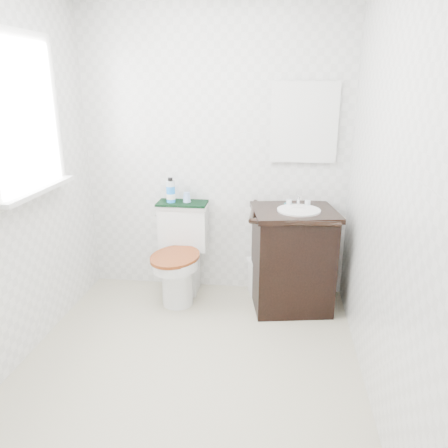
% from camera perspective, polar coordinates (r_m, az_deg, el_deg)
% --- Properties ---
extents(floor, '(2.40, 2.40, 0.00)m').
position_cam_1_polar(floor, '(2.98, -4.63, -18.03)').
color(floor, '#B3AD90').
rests_on(floor, ground).
extents(wall_back, '(2.40, 0.00, 2.40)m').
position_cam_1_polar(wall_back, '(3.63, -1.24, 9.30)').
color(wall_back, silver).
rests_on(wall_back, ground).
extents(wall_front, '(2.40, 0.00, 2.40)m').
position_cam_1_polar(wall_front, '(1.38, -16.03, -6.23)').
color(wall_front, silver).
rests_on(wall_front, ground).
extents(wall_left, '(0.00, 2.40, 2.40)m').
position_cam_1_polar(wall_left, '(2.91, -27.06, 5.15)').
color(wall_left, silver).
rests_on(wall_left, ground).
extents(wall_right, '(0.00, 2.40, 2.40)m').
position_cam_1_polar(wall_right, '(2.48, 20.38, 4.06)').
color(wall_right, silver).
rests_on(wall_right, ground).
extents(window, '(0.02, 0.70, 0.90)m').
position_cam_1_polar(window, '(3.06, -24.93, 12.64)').
color(window, white).
rests_on(window, wall_left).
extents(mirror, '(0.50, 0.02, 0.60)m').
position_cam_1_polar(mirror, '(3.54, 10.43, 12.87)').
color(mirror, silver).
rests_on(mirror, wall_back).
extents(toilet, '(0.44, 0.65, 0.78)m').
position_cam_1_polar(toilet, '(3.69, -5.68, -4.45)').
color(toilet, white).
rests_on(toilet, floor).
extents(vanity, '(0.72, 0.64, 0.92)m').
position_cam_1_polar(vanity, '(3.52, 8.91, -4.25)').
color(vanity, black).
rests_on(vanity, floor).
extents(trash_bin, '(0.26, 0.23, 0.31)m').
position_cam_1_polar(trash_bin, '(3.80, 4.83, -6.79)').
color(trash_bin, silver).
rests_on(trash_bin, floor).
extents(towel, '(0.41, 0.22, 0.02)m').
position_cam_1_polar(towel, '(3.66, -5.48, 2.73)').
color(towel, black).
rests_on(towel, toilet).
extents(mouthwash_bottle, '(0.07, 0.07, 0.21)m').
position_cam_1_polar(mouthwash_bottle, '(3.64, -6.98, 4.29)').
color(mouthwash_bottle, blue).
rests_on(mouthwash_bottle, towel).
extents(cup, '(0.07, 0.07, 0.08)m').
position_cam_1_polar(cup, '(3.65, -4.88, 3.51)').
color(cup, '#94B9F2').
rests_on(cup, towel).
extents(soap_bar, '(0.07, 0.05, 0.02)m').
position_cam_1_polar(soap_bar, '(3.52, 8.38, 2.68)').
color(soap_bar, teal).
rests_on(soap_bar, vanity).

